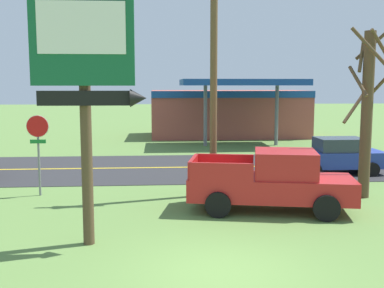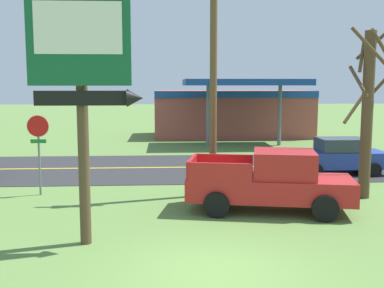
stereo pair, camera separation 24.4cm
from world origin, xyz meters
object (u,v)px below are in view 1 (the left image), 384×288
(pickup_red_parked_on_lawn, at_px, (273,181))
(motel_sign, at_px, (86,70))
(bare_tree, at_px, (367,109))
(gas_station, at_px, (228,112))
(utility_pole, at_px, (214,50))
(stop_sign, at_px, (38,141))
(car_blue_near_lane, at_px, (337,155))

(pickup_red_parked_on_lawn, bearing_deg, motel_sign, -151.50)
(bare_tree, bearing_deg, gas_station, 95.16)
(motel_sign, distance_m, bare_tree, 10.22)
(bare_tree, bearing_deg, utility_pole, 171.93)
(stop_sign, distance_m, utility_pole, 7.13)
(car_blue_near_lane, bearing_deg, motel_sign, -137.56)
(stop_sign, xyz_separation_m, utility_pole, (6.35, -0.35, 3.23))
(utility_pole, xyz_separation_m, gas_station, (3.53, 19.66, -3.31))
(bare_tree, relative_size, pickup_red_parked_on_lawn, 1.09)
(stop_sign, xyz_separation_m, bare_tree, (11.72, -1.11, 1.16))
(motel_sign, bearing_deg, stop_sign, 115.08)
(motel_sign, relative_size, bare_tree, 1.09)
(utility_pole, bearing_deg, car_blue_near_lane, 31.61)
(stop_sign, height_order, bare_tree, bare_tree)
(stop_sign, xyz_separation_m, pickup_red_parked_on_lawn, (7.99, -2.68, -1.06))
(gas_station, xyz_separation_m, car_blue_near_lane, (2.62, -15.88, -1.11))
(utility_pole, distance_m, pickup_red_parked_on_lawn, 5.15)
(gas_station, distance_m, car_blue_near_lane, 16.13)
(motel_sign, bearing_deg, pickup_red_parked_on_lawn, 28.50)
(utility_pole, xyz_separation_m, bare_tree, (5.38, -0.76, -2.07))
(motel_sign, height_order, pickup_red_parked_on_lawn, motel_sign)
(utility_pole, bearing_deg, stop_sign, 176.84)
(bare_tree, bearing_deg, motel_sign, -153.77)
(bare_tree, xyz_separation_m, gas_station, (-1.85, 20.42, -1.24))
(motel_sign, height_order, utility_pole, utility_pole)
(motel_sign, xyz_separation_m, gas_station, (7.26, 24.91, -2.45))
(bare_tree, bearing_deg, stop_sign, 174.58)
(gas_station, bearing_deg, utility_pole, -100.18)
(gas_station, relative_size, car_blue_near_lane, 2.86)
(bare_tree, height_order, car_blue_near_lane, bare_tree)
(motel_sign, distance_m, stop_sign, 6.62)
(gas_station, height_order, car_blue_near_lane, gas_station)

